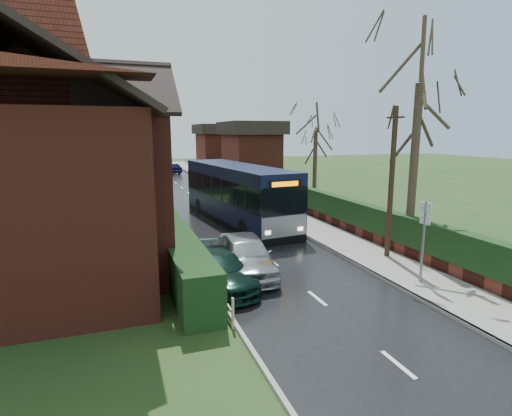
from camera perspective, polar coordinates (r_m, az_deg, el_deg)
name	(u,v)px	position (r m, az deg, el deg)	size (l,w,h in m)	color
ground	(292,278)	(15.18, 5.14, -9.95)	(140.00, 140.00, 0.00)	#32431C
road	(223,222)	(24.25, -4.67, -1.99)	(6.00, 100.00, 0.02)	black
pavement	(288,216)	(25.61, 4.56, -1.16)	(2.50, 100.00, 0.14)	slate
kerb_right	(270,217)	(25.16, 2.06, -1.35)	(0.12, 100.00, 0.14)	gray
kerb_left	(173,225)	(23.68, -11.83, -2.40)	(0.12, 100.00, 0.10)	gray
front_hedge	(168,234)	(18.58, -12.45, -3.68)	(1.20, 16.00, 1.60)	black
picket_fence	(185,240)	(18.76, -10.13, -4.56)	(0.10, 16.00, 0.90)	tan
right_wall_hedge	(310,200)	(26.09, 7.71, 1.12)	(0.60, 50.00, 1.80)	maroon
brick_house	(40,158)	(17.91, -28.46, 6.34)	(9.30, 14.60, 10.30)	maroon
bus	(237,194)	(23.89, -2.70, 1.97)	(3.94, 11.53, 3.43)	black
car_silver	(245,255)	(15.29, -1.53, -6.68)	(1.82, 4.53, 1.54)	#B4B3B8
car_green	(220,270)	(14.19, -5.10, -8.77)	(1.74, 4.28, 1.24)	black
car_distant	(171,169)	(53.58, -12.03, 5.51)	(1.36, 3.90, 1.29)	black
bus_stop_sign	(424,231)	(15.01, 22.89, -3.01)	(0.12, 0.46, 3.04)	slate
telegraph_pole	(391,184)	(17.50, 18.76, 3.25)	(0.27, 0.82, 6.40)	black
tree_right_near	(421,70)	(18.40, 22.49, 17.70)	(4.85, 4.85, 10.48)	#392C21
tree_right_far	(316,125)	(29.21, 8.57, 11.66)	(4.06, 4.06, 7.85)	#35291F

